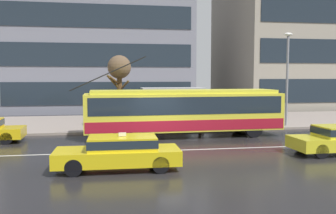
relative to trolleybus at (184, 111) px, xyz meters
name	(u,v)px	position (x,y,z in m)	size (l,w,h in m)	color
ground_plane	(161,146)	(-1.77, -2.72, -1.51)	(160.00, 160.00, 0.00)	#252325
sidewalk_slab	(144,122)	(-1.77, 6.60, -1.44)	(80.00, 10.00, 0.14)	gray
lane_centre_line	(165,151)	(-1.77, -3.92, -1.51)	(72.00, 0.14, 0.01)	silver
trolleybus	(184,111)	(0.00, 0.00, 0.00)	(12.21, 2.80, 4.64)	yellow
taxi_oncoming_near	(119,151)	(-3.98, -7.09, -0.81)	(4.68, 1.80, 1.39)	yellow
bus_shelter	(172,97)	(-0.16, 3.34, 0.62)	(4.12, 1.82, 2.63)	gray
pedestrian_at_shelter	(161,103)	(-0.81, 3.78, 0.16)	(1.26, 1.26, 1.96)	navy
pedestrian_approaching_curb	(201,103)	(1.58, 2.28, 0.29)	(1.38, 1.38, 2.04)	#29221F
pedestrian_walking_past	(246,113)	(4.56, 2.04, -0.38)	(0.47, 0.47, 1.67)	#20222A
street_lamp	(287,71)	(7.72, 2.57, 2.40)	(0.60, 0.32, 6.35)	gray
street_tree_bare	(119,70)	(-3.66, 3.12, 2.39)	(1.61, 1.59, 4.75)	brown
office_tower_corner_left	(100,25)	(-5.22, 19.86, 7.66)	(18.83, 12.72, 18.32)	gray
office_tower_corner_right	(310,22)	(19.26, 19.59, 8.44)	(20.18, 15.07, 19.88)	#9D9484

